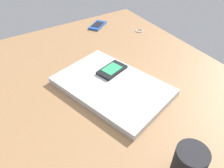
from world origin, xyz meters
TOP-DOWN VIEW (x-y plane):
  - desk_surface at (0.00, 0.00)cm, footprint 120.00×80.00cm
  - laptop_closed at (6.10, 3.07)cm, footprint 41.14×32.88cm
  - cell_phone_on_laptop at (11.96, -0.56)cm, footprint 8.57×11.33cm
  - cell_phone_on_desk at (49.36, -15.61)cm, footprint 10.07×11.29cm
  - key_ring at (34.28, -29.52)cm, footprint 3.45×3.45cm
  - pen_cup at (-28.25, 5.83)cm, footprint 6.68×6.68cm

SIDE VIEW (x-z plane):
  - desk_surface at x=0.00cm, z-range 0.00..3.00cm
  - key_ring at x=34.28cm, z-range 3.00..3.36cm
  - cell_phone_on_desk at x=49.36cm, z-range 2.97..3.92cm
  - laptop_closed at x=6.10cm, z-range 3.00..5.14cm
  - cell_phone_on_laptop at x=11.96cm, z-range 5.10..6.15cm
  - pen_cup at x=-28.25cm, z-range 3.00..13.36cm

